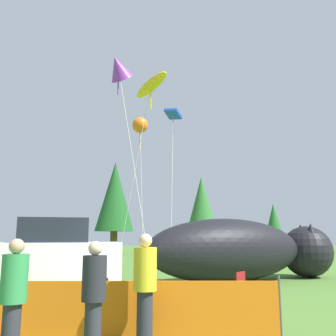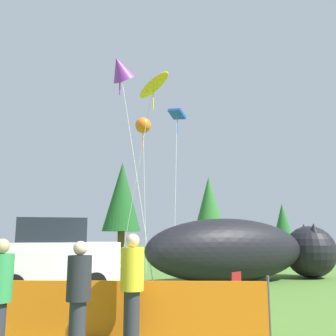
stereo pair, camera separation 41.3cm
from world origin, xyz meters
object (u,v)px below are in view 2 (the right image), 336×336
Objects in this scene: spectator_in_red_shirt at (132,283)px; kite_orange_flower at (143,126)px; folding_chair at (241,287)px; inflatable_cat at (245,252)px; kite_yellow_hero at (153,86)px; parked_car at (57,256)px; spectator_in_blue_shirt at (79,293)px; kite_blue_box at (177,117)px; kite_purple_delta at (120,69)px.

kite_orange_flower is (-0.45, 12.96, 6.65)m from spectator_in_red_shirt.
folding_chair is 0.47× the size of spectator_in_red_shirt.
kite_yellow_hero reaches higher than inflatable_cat.
spectator_in_red_shirt is (2.86, -5.95, -0.15)m from parked_car.
kite_yellow_hero is at bearing 85.92° from spectator_in_blue_shirt.
kite_orange_flower is at bearing 91.97° from spectator_in_red_shirt.
kite_yellow_hero is at bearing -109.41° from kite_blue_box.
folding_chair is at bearing 51.60° from spectator_in_red_shirt.
spectator_in_blue_shirt is at bearing -86.49° from kite_purple_delta.
kite_yellow_hero reaches higher than kite_orange_flower.
kite_purple_delta is at bearing 162.46° from folding_chair.
spectator_in_red_shirt is at bearing 40.22° from spectator_in_blue_shirt.
spectator_in_red_shirt is 0.18× the size of kite_yellow_hero.
parked_car reaches higher than spectator_in_red_shirt.
spectator_in_red_shirt is at bearing -81.90° from kite_purple_delta.
spectator_in_blue_shirt is at bearing -83.71° from parked_car.
spectator_in_red_shirt is (0.76, 0.64, 0.06)m from spectator_in_blue_shirt.
kite_purple_delta is at bearing -117.38° from kite_blue_box.
kite_yellow_hero is 0.96× the size of kite_purple_delta.
kite_yellow_hero is 2.24m from kite_purple_delta.
parked_car reaches higher than spectator_in_blue_shirt.
kite_purple_delta is at bearing 98.10° from spectator_in_red_shirt.
folding_chair is (5.38, -2.77, -0.63)m from parked_car.
folding_chair is 0.08× the size of kite_purple_delta.
kite_orange_flower is at bearing 88.67° from spectator_in_blue_shirt.
kite_yellow_hero is at bearing 117.36° from inflatable_cat.
parked_car is 0.40× the size of kite_purple_delta.
kite_blue_box is at bearing 70.59° from kite_yellow_hero.
kite_orange_flower is at bearing 111.51° from kite_yellow_hero.
kite_orange_flower is (-1.96, -2.60, -1.38)m from kite_blue_box.
spectator_in_blue_shirt is 0.18× the size of kite_blue_box.
kite_purple_delta is (-0.96, -3.05, 1.84)m from kite_orange_flower.
folding_chair is 0.10× the size of inflatable_cat.
inflatable_cat is at bearing 118.26° from folding_chair.
parked_car is 6.08m from folding_chair.
inflatable_cat is 9.97m from kite_purple_delta.
inflatable_cat is at bearing -46.61° from kite_orange_flower.
spectator_in_blue_shirt is (-4.59, -9.09, -0.20)m from inflatable_cat.
spectator_in_blue_shirt is 0.21× the size of kite_orange_flower.
parked_car is 6.92m from spectator_in_blue_shirt.
kite_purple_delta reaches higher than parked_car.
parked_car is 2.43× the size of spectator_in_blue_shirt.
parked_car is 2.27× the size of spectator_in_red_shirt.
inflatable_cat is 0.84× the size of kite_purple_delta.
kite_yellow_hero is at bearing -68.49° from kite_orange_flower.
inflatable_cat is 9.27m from spectator_in_red_shirt.
kite_yellow_hero is (0.87, 12.20, 8.42)m from spectator_in_blue_shirt.
kite_blue_box is 0.97× the size of kite_yellow_hero.
kite_blue_box is 4.26m from kite_yellow_hero.
parked_car is at bearing -108.96° from kite_orange_flower.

